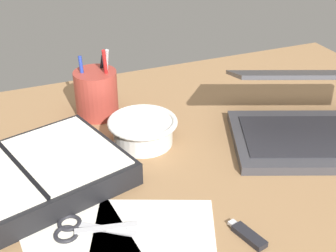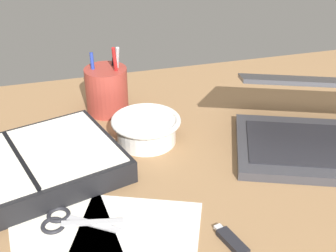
% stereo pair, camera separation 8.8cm
% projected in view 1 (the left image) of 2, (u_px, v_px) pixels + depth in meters
% --- Properties ---
extents(desk_top, '(1.40, 1.00, 0.02)m').
position_uv_depth(desk_top, '(174.00, 183.00, 0.86)').
color(desk_top, '#936D47').
rests_on(desk_top, ground).
extents(laptop, '(0.42, 0.40, 0.17)m').
position_uv_depth(laptop, '(316.00, 116.00, 0.96)').
color(laptop, '#38383D').
rests_on(laptop, desk_top).
extents(bowl, '(0.14, 0.14, 0.05)m').
position_uv_depth(bowl, '(143.00, 130.00, 0.95)').
color(bowl, silver).
rests_on(bowl, desk_top).
extents(pen_cup, '(0.10, 0.10, 0.16)m').
position_uv_depth(pen_cup, '(96.00, 93.00, 1.04)').
color(pen_cup, '#9E382D').
rests_on(pen_cup, desk_top).
extents(planner, '(0.40, 0.32, 0.05)m').
position_uv_depth(planner, '(23.00, 179.00, 0.82)').
color(planner, black).
rests_on(planner, desk_top).
extents(scissors, '(0.13, 0.09, 0.01)m').
position_uv_depth(scissors, '(77.00, 229.00, 0.74)').
color(scissors, '#B7B7BC').
rests_on(scissors, desk_top).
extents(paper_sheet_beside_planner, '(0.18, 0.27, 0.00)m').
position_uv_depth(paper_sheet_beside_planner, '(73.00, 233.00, 0.73)').
color(paper_sheet_beside_planner, silver).
rests_on(paper_sheet_beside_planner, desk_top).
extents(usb_drive, '(0.03, 0.07, 0.01)m').
position_uv_depth(usb_drive, '(248.00, 235.00, 0.72)').
color(usb_drive, black).
rests_on(usb_drive, desk_top).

